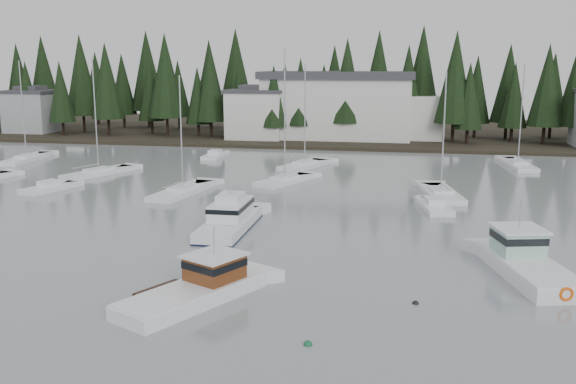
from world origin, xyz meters
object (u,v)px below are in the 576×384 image
runabout_0 (50,189)px  sailboat_5 (285,182)px  harbor_inn (350,106)px  lobster_boat_teal (526,265)px  lobster_boat_brown (196,291)px  cabin_cruiser_center (230,221)px  sailboat_7 (27,160)px  sailboat_6 (183,193)px  sailboat_8 (441,195)px  sailboat_1 (305,166)px  runabout_1 (434,208)px  sailboat_2 (518,166)px  house_far_west (32,110)px  runabout_3 (215,156)px  sailboat_4 (99,174)px  house_west (256,113)px

runabout_0 → sailboat_5: bearing=-51.7°
harbor_inn → lobster_boat_teal: 68.93m
lobster_boat_brown → cabin_cruiser_center: (-2.45, 15.08, 0.13)m
sailboat_7 → runabout_0: sailboat_7 is taller
lobster_boat_brown → sailboat_7: (-39.17, 44.62, -0.43)m
sailboat_6 → sailboat_8: size_ratio=0.97×
sailboat_1 → sailboat_8: sailboat_1 is taller
runabout_1 → sailboat_2: bearing=-34.5°
harbor_inn → sailboat_1: bearing=-95.6°
sailboat_2 → sailboat_5: (-26.55, -16.52, 0.03)m
sailboat_2 → sailboat_7: size_ratio=0.97×
cabin_cruiser_center → house_far_west: bearing=42.0°
house_far_west → runabout_1: 84.45m
house_far_west → runabout_0: house_far_west is taller
sailboat_8 → runabout_3: sailboat_8 is taller
runabout_3 → sailboat_4: bearing=150.0°
sailboat_5 → sailboat_4: bearing=112.2°
sailboat_1 → runabout_1: size_ratio=2.05×
lobster_boat_teal → sailboat_1: (-20.25, 38.36, -0.54)m
sailboat_7 → sailboat_2: bearing=-88.0°
sailboat_2 → runabout_1: (-10.97, -26.63, 0.06)m
lobster_boat_teal → sailboat_8: bearing=-4.5°
cabin_cruiser_center → sailboat_8: 23.25m
harbor_inn → lobster_boat_brown: bearing=-90.7°
lobster_boat_brown → runabout_0: lobster_boat_brown is taller
sailboat_2 → sailboat_8: 22.98m
house_west → lobster_boat_brown: (14.11, -71.00, -4.15)m
house_far_west → sailboat_7: (16.95, -28.38, -4.33)m
sailboat_4 → harbor_inn: bearing=-13.8°
house_far_west → sailboat_6: bearing=-45.1°
house_far_west → sailboat_1: 60.69m
sailboat_1 → runabout_3: (-13.52, 5.85, 0.06)m
sailboat_8 → runabout_1: size_ratio=1.92×
harbor_inn → sailboat_1: size_ratio=2.22×
harbor_inn → sailboat_1: sailboat_1 is taller
harbor_inn → sailboat_7: size_ratio=2.16×
house_far_west → sailboat_4: 48.71m
sailboat_4 → sailboat_2: bearing=-52.4°
sailboat_6 → sailboat_8: (25.19, 3.58, 0.01)m
sailboat_7 → sailboat_8: 55.02m
house_far_west → runabout_3: (40.78, -20.91, -4.27)m
harbor_inn → sailboat_8: 45.42m
cabin_cruiser_center → sailboat_1: 31.17m
lobster_boat_teal → sailboat_8: sailboat_8 is taller
lobster_boat_brown → sailboat_6: bearing=48.6°
house_west → runabout_0: house_west is taller
sailboat_6 → runabout_1: sailboat_6 is taller
sailboat_4 → sailboat_6: sailboat_4 is taller
house_far_west → cabin_cruiser_center: house_far_west is taller
harbor_inn → lobster_boat_brown: 74.53m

